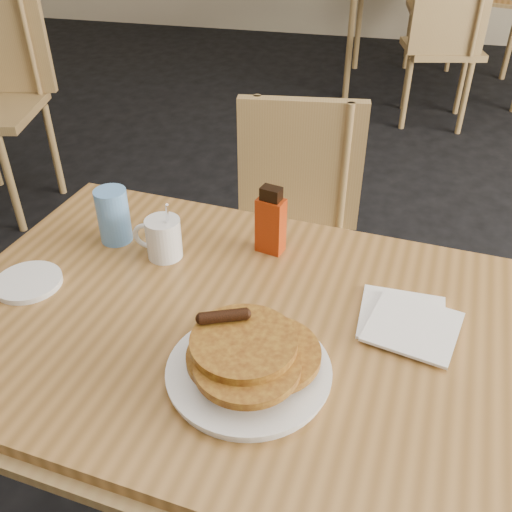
{
  "coord_description": "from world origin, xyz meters",
  "views": [
    {
      "loc": [
        0.16,
        -0.83,
        1.45
      ],
      "look_at": [
        -0.05,
        0.03,
        0.83
      ],
      "focal_mm": 40.0,
      "sensor_mm": 36.0,
      "label": 1
    }
  ],
  "objects_px": {
    "pancake_plate": "(249,362)",
    "blue_tumbler": "(113,216)",
    "main_table": "(237,336)",
    "coffee_mug": "(163,237)",
    "chair_main_far": "(293,217)",
    "chair_neighbor_near": "(446,34)",
    "syrup_bottle": "(271,222)"
  },
  "relations": [
    {
      "from": "blue_tumbler",
      "to": "coffee_mug",
      "type": "bearing_deg",
      "value": -15.33
    },
    {
      "from": "main_table",
      "to": "syrup_bottle",
      "type": "xyz_separation_m",
      "value": [
        0.01,
        0.23,
        0.11
      ]
    },
    {
      "from": "chair_neighbor_near",
      "to": "pancake_plate",
      "type": "relative_size",
      "value": 3.53
    },
    {
      "from": "blue_tumbler",
      "to": "main_table",
      "type": "bearing_deg",
      "value": -30.64
    },
    {
      "from": "pancake_plate",
      "to": "syrup_bottle",
      "type": "height_order",
      "value": "syrup_bottle"
    },
    {
      "from": "syrup_bottle",
      "to": "pancake_plate",
      "type": "bearing_deg",
      "value": -69.15
    },
    {
      "from": "main_table",
      "to": "syrup_bottle",
      "type": "relative_size",
      "value": 8.05
    },
    {
      "from": "main_table",
      "to": "chair_main_far",
      "type": "relative_size",
      "value": 1.42
    },
    {
      "from": "chair_neighbor_near",
      "to": "syrup_bottle",
      "type": "distance_m",
      "value": 2.76
    },
    {
      "from": "coffee_mug",
      "to": "syrup_bottle",
      "type": "relative_size",
      "value": 0.91
    },
    {
      "from": "pancake_plate",
      "to": "main_table",
      "type": "bearing_deg",
      "value": 113.19
    },
    {
      "from": "main_table",
      "to": "coffee_mug",
      "type": "distance_m",
      "value": 0.28
    },
    {
      "from": "main_table",
      "to": "pancake_plate",
      "type": "height_order",
      "value": "pancake_plate"
    },
    {
      "from": "chair_main_far",
      "to": "pancake_plate",
      "type": "distance_m",
      "value": 0.93
    },
    {
      "from": "chair_neighbor_near",
      "to": "blue_tumbler",
      "type": "xyz_separation_m",
      "value": [
        -0.82,
        -2.74,
        0.24
      ]
    },
    {
      "from": "syrup_bottle",
      "to": "chair_main_far",
      "type": "bearing_deg",
      "value": 108.01
    },
    {
      "from": "main_table",
      "to": "chair_main_far",
      "type": "bearing_deg",
      "value": 91.88
    },
    {
      "from": "chair_main_far",
      "to": "pancake_plate",
      "type": "relative_size",
      "value": 3.19
    },
    {
      "from": "pancake_plate",
      "to": "blue_tumbler",
      "type": "distance_m",
      "value": 0.51
    },
    {
      "from": "main_table",
      "to": "chair_neighbor_near",
      "type": "relative_size",
      "value": 1.28
    },
    {
      "from": "chair_main_far",
      "to": "coffee_mug",
      "type": "xyz_separation_m",
      "value": [
        -0.18,
        -0.6,
        0.28
      ]
    },
    {
      "from": "main_table",
      "to": "coffee_mug",
      "type": "height_order",
      "value": "coffee_mug"
    },
    {
      "from": "syrup_bottle",
      "to": "blue_tumbler",
      "type": "distance_m",
      "value": 0.34
    },
    {
      "from": "chair_neighbor_near",
      "to": "main_table",
      "type": "bearing_deg",
      "value": -112.6
    },
    {
      "from": "coffee_mug",
      "to": "syrup_bottle",
      "type": "height_order",
      "value": "syrup_bottle"
    },
    {
      "from": "pancake_plate",
      "to": "blue_tumbler",
      "type": "height_order",
      "value": "blue_tumbler"
    },
    {
      "from": "chair_main_far",
      "to": "chair_neighbor_near",
      "type": "xyz_separation_m",
      "value": [
        0.52,
        2.18,
        0.06
      ]
    },
    {
      "from": "chair_main_far",
      "to": "blue_tumbler",
      "type": "relative_size",
      "value": 7.04
    },
    {
      "from": "coffee_mug",
      "to": "blue_tumbler",
      "type": "height_order",
      "value": "coffee_mug"
    },
    {
      "from": "syrup_bottle",
      "to": "chair_neighbor_near",
      "type": "bearing_deg",
      "value": 93.89
    },
    {
      "from": "syrup_bottle",
      "to": "blue_tumbler",
      "type": "height_order",
      "value": "syrup_bottle"
    },
    {
      "from": "main_table",
      "to": "pancake_plate",
      "type": "xyz_separation_m",
      "value": [
        0.06,
        -0.13,
        0.07
      ]
    }
  ]
}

